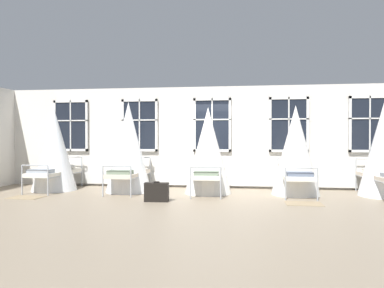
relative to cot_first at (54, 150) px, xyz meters
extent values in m
plane|color=gray|center=(4.42, -0.14, -1.13)|extent=(23.84, 23.84, 0.00)
cube|color=silver|center=(4.42, 1.20, 0.38)|extent=(12.92, 0.10, 3.04)
cube|color=black|center=(-0.04, 1.09, 0.75)|extent=(1.13, 0.02, 1.60)
cube|color=silver|center=(-0.04, 1.09, -0.02)|extent=(1.13, 0.06, 0.07)
cube|color=silver|center=(-0.04, 1.09, 1.51)|extent=(1.13, 0.06, 0.07)
cube|color=silver|center=(-0.57, 1.09, 0.75)|extent=(0.07, 0.06, 1.60)
cube|color=silver|center=(0.49, 1.09, 0.75)|extent=(0.07, 0.06, 1.60)
cube|color=silver|center=(-0.04, 1.09, 0.75)|extent=(0.04, 0.06, 1.60)
cube|color=silver|center=(-0.04, 1.09, 0.91)|extent=(1.13, 0.06, 0.04)
cube|color=black|center=(2.19, 1.09, 0.75)|extent=(1.13, 0.02, 1.60)
cube|color=silver|center=(2.19, 1.09, -0.02)|extent=(1.13, 0.06, 0.07)
cube|color=silver|center=(2.19, 1.09, 1.51)|extent=(1.13, 0.06, 0.07)
cube|color=silver|center=(1.66, 1.09, 0.75)|extent=(0.07, 0.06, 1.60)
cube|color=silver|center=(2.72, 1.09, 0.75)|extent=(0.07, 0.06, 1.60)
cube|color=silver|center=(2.19, 1.09, 0.75)|extent=(0.04, 0.06, 1.60)
cube|color=silver|center=(2.19, 1.09, 0.91)|extent=(1.13, 0.06, 0.04)
cube|color=black|center=(4.42, 1.09, 0.75)|extent=(1.13, 0.02, 1.60)
cube|color=silver|center=(4.42, 1.09, -0.02)|extent=(1.13, 0.06, 0.07)
cube|color=silver|center=(4.42, 1.09, 1.51)|extent=(1.13, 0.06, 0.07)
cube|color=silver|center=(3.89, 1.09, 0.75)|extent=(0.07, 0.06, 1.60)
cube|color=silver|center=(4.95, 1.09, 0.75)|extent=(0.07, 0.06, 1.60)
cube|color=silver|center=(4.42, 1.09, 0.75)|extent=(0.04, 0.06, 1.60)
cube|color=silver|center=(4.42, 1.09, 0.91)|extent=(1.13, 0.06, 0.04)
cube|color=black|center=(6.65, 1.09, 0.75)|extent=(1.13, 0.02, 1.60)
cube|color=silver|center=(6.65, 1.09, -0.02)|extent=(1.13, 0.06, 0.07)
cube|color=silver|center=(6.65, 1.09, 1.51)|extent=(1.13, 0.06, 0.07)
cube|color=silver|center=(6.12, 1.09, 0.75)|extent=(0.07, 0.06, 1.60)
cube|color=silver|center=(7.18, 1.09, 0.75)|extent=(0.07, 0.06, 1.60)
cube|color=silver|center=(6.65, 1.09, 0.75)|extent=(0.04, 0.06, 1.60)
cube|color=silver|center=(6.65, 1.09, 0.91)|extent=(1.13, 0.06, 0.04)
cube|color=black|center=(8.88, 1.09, 0.75)|extent=(1.13, 0.02, 1.60)
cube|color=silver|center=(8.88, 1.09, -0.02)|extent=(1.13, 0.06, 0.07)
cube|color=silver|center=(8.88, 1.09, 1.51)|extent=(1.13, 0.06, 0.07)
cube|color=silver|center=(8.35, 1.09, 0.75)|extent=(0.07, 0.06, 1.60)
cube|color=silver|center=(8.88, 1.09, 0.75)|extent=(0.04, 0.06, 1.60)
cube|color=silver|center=(8.88, 1.09, 0.91)|extent=(1.13, 0.06, 0.04)
cube|color=silver|center=(4.42, 1.07, -0.88)|extent=(9.52, 0.10, 0.36)
cylinder|color=#9EA3A8|center=(-0.34, 0.94, -0.68)|extent=(0.04, 0.04, 0.90)
cylinder|color=#9EA3A8|center=(0.39, 0.92, -0.68)|extent=(0.04, 0.04, 0.90)
cylinder|color=#9EA3A8|center=(-0.39, -0.93, -0.75)|extent=(0.04, 0.04, 0.77)
cylinder|color=#9EA3A8|center=(0.34, -0.95, -0.75)|extent=(0.04, 0.04, 0.77)
cylinder|color=#9EA3A8|center=(-0.37, 0.01, -0.69)|extent=(0.09, 1.87, 0.03)
cylinder|color=#9EA3A8|center=(0.37, -0.01, -0.69)|extent=(0.09, 1.87, 0.03)
cylinder|color=#9EA3A8|center=(0.03, 0.93, -0.23)|extent=(0.73, 0.05, 0.03)
cylinder|color=#9EA3A8|center=(-0.03, -0.94, -0.36)|extent=(0.73, 0.05, 0.03)
cube|color=silver|center=(0.00, 0.00, -0.63)|extent=(0.81, 1.91, 0.11)
ellipsoid|color=silver|center=(0.02, 0.69, -0.51)|extent=(0.58, 0.42, 0.14)
cube|color=#8C939E|center=(-0.02, -0.68, -0.53)|extent=(0.62, 0.38, 0.10)
cone|color=white|center=(0.00, 0.00, 0.04)|extent=(1.25, 1.25, 2.34)
cylinder|color=#9EA3A8|center=(1.83, 0.94, -0.68)|extent=(0.04, 0.04, 0.90)
cylinder|color=#9EA3A8|center=(2.56, 0.93, -0.68)|extent=(0.04, 0.04, 0.90)
cylinder|color=#9EA3A8|center=(1.80, -0.93, -0.75)|extent=(0.04, 0.04, 0.77)
cylinder|color=#9EA3A8|center=(2.53, -0.94, -0.75)|extent=(0.04, 0.04, 0.77)
cylinder|color=#9EA3A8|center=(1.81, 0.00, -0.69)|extent=(0.06, 1.87, 0.03)
cylinder|color=#9EA3A8|center=(2.55, 0.00, -0.69)|extent=(0.06, 1.87, 0.03)
cylinder|color=#9EA3A8|center=(2.19, 0.93, -0.23)|extent=(0.73, 0.04, 0.03)
cylinder|color=#9EA3A8|center=(2.17, -0.93, -0.36)|extent=(0.73, 0.04, 0.03)
cube|color=beige|center=(2.18, 0.00, -0.63)|extent=(0.78, 1.90, 0.11)
ellipsoid|color=silver|center=(2.19, 0.69, -0.51)|extent=(0.57, 0.41, 0.14)
cube|color=slate|center=(2.17, -0.67, -0.53)|extent=(0.61, 0.37, 0.10)
cone|color=white|center=(2.18, 0.00, 0.11)|extent=(1.25, 1.25, 2.48)
cylinder|color=#9EA3A8|center=(4.00, 0.92, -0.68)|extent=(0.04, 0.04, 0.90)
cylinder|color=#9EA3A8|center=(4.73, 0.93, -0.68)|extent=(0.04, 0.04, 0.90)
cylinder|color=#9EA3A8|center=(4.04, -0.95, -0.75)|extent=(0.04, 0.04, 0.77)
cylinder|color=#9EA3A8|center=(4.77, -0.93, -0.75)|extent=(0.04, 0.04, 0.77)
cylinder|color=#9EA3A8|center=(4.02, -0.01, -0.69)|extent=(0.07, 1.87, 0.03)
cylinder|color=#9EA3A8|center=(4.75, 0.00, -0.69)|extent=(0.07, 1.87, 0.03)
cylinder|color=#9EA3A8|center=(4.37, 0.93, -0.23)|extent=(0.73, 0.05, 0.03)
cylinder|color=#9EA3A8|center=(4.40, -0.94, -0.36)|extent=(0.73, 0.05, 0.03)
cube|color=silver|center=(4.38, -0.01, -0.63)|extent=(0.79, 1.90, 0.11)
ellipsoid|color=#B7B2A3|center=(4.37, 0.69, -0.51)|extent=(0.58, 0.41, 0.14)
cube|color=slate|center=(4.40, -0.68, -0.53)|extent=(0.62, 0.37, 0.10)
cone|color=white|center=(4.38, -0.01, 0.02)|extent=(1.25, 1.25, 2.30)
cylinder|color=#9EA3A8|center=(6.32, 1.00, -0.68)|extent=(0.04, 0.04, 0.90)
cylinder|color=#9EA3A8|center=(7.06, 1.00, -0.68)|extent=(0.04, 0.04, 0.90)
cylinder|color=#9EA3A8|center=(6.30, -0.86, -0.75)|extent=(0.04, 0.04, 0.77)
cylinder|color=#9EA3A8|center=(7.03, -0.87, -0.75)|extent=(0.04, 0.04, 0.77)
cylinder|color=#9EA3A8|center=(6.31, 0.07, -0.69)|extent=(0.05, 1.87, 0.03)
cylinder|color=#9EA3A8|center=(7.05, 0.06, -0.69)|extent=(0.05, 1.87, 0.03)
cylinder|color=#9EA3A8|center=(6.69, 1.00, -0.23)|extent=(0.73, 0.04, 0.03)
cylinder|color=#9EA3A8|center=(6.67, -0.87, -0.36)|extent=(0.73, 0.04, 0.03)
cube|color=silver|center=(6.68, 0.07, -0.63)|extent=(0.77, 1.90, 0.11)
ellipsoid|color=beige|center=(6.69, 0.76, -0.51)|extent=(0.57, 0.41, 0.14)
cube|color=slate|center=(6.67, -0.61, -0.53)|extent=(0.61, 0.37, 0.10)
cone|color=white|center=(6.68, 0.07, 0.04)|extent=(1.25, 1.25, 2.34)
cylinder|color=#9EA3A8|center=(8.48, 0.98, -0.68)|extent=(0.04, 0.04, 0.90)
cylinder|color=#9EA3A8|center=(9.21, 1.00, -0.68)|extent=(0.04, 0.04, 0.90)
cylinder|color=#9EA3A8|center=(8.50, 0.05, -0.69)|extent=(0.07, 1.87, 0.03)
cylinder|color=#9EA3A8|center=(8.85, 0.99, -0.23)|extent=(0.73, 0.05, 0.03)
cube|color=beige|center=(8.87, 0.06, -0.63)|extent=(0.79, 1.90, 0.11)
ellipsoid|color=#B7B2A3|center=(8.85, 0.75, -0.51)|extent=(0.58, 0.41, 0.14)
cone|color=white|center=(8.87, 0.06, 0.08)|extent=(1.25, 1.25, 2.43)
cube|color=#8E7A5B|center=(-0.04, -1.30, -1.13)|extent=(0.82, 0.59, 0.01)
cube|color=#8E7A5B|center=(6.65, -1.30, -1.13)|extent=(0.81, 0.57, 0.01)
cube|color=black|center=(3.31, -1.44, -0.91)|extent=(0.57, 0.22, 0.44)
cube|color=tan|center=(3.30, -1.33, -0.91)|extent=(0.50, 0.03, 0.03)
torus|color=black|center=(3.31, -1.44, -0.68)|extent=(0.15, 0.15, 0.02)
camera|label=1|loc=(5.16, -9.43, 0.30)|focal=32.97mm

